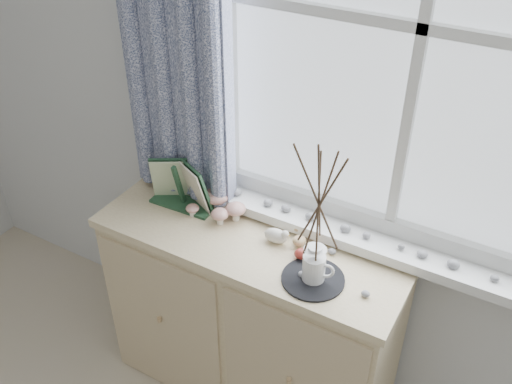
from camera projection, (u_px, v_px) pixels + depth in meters
sideboard at (251, 316)px, 2.36m from camera, size 1.20×0.45×0.85m
botanical_book at (177, 187)px, 2.20m from camera, size 0.31×0.14×0.21m
toadstool_cluster at (220, 204)px, 2.20m from camera, size 0.23×0.16×0.09m
wooden_eggs at (300, 240)px, 2.06m from camera, size 0.13×0.17×0.06m
songbird_figurine at (276, 235)px, 2.08m from camera, size 0.12×0.06×0.06m
crocheted_doily at (313, 279)px, 1.93m from camera, size 0.22×0.22×0.01m
twig_pitcher at (319, 199)px, 1.74m from camera, size 0.26×0.26×0.59m
sideboard_pebbles at (326, 263)px, 1.99m from camera, size 0.33×0.23×0.02m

